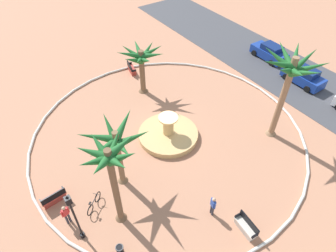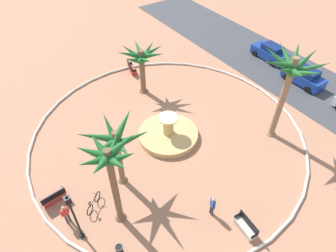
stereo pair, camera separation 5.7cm
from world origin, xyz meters
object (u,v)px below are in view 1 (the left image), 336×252
Objects in this scene: palm_tree_near_fountain at (116,143)px; parked_car_second at (304,76)px; fountain at (168,134)px; trash_bin at (120,250)px; palm_tree_by_curb at (290,74)px; person_cyclist_photo at (213,205)px; bench_north at (246,227)px; palm_tree_mid_plaza at (110,165)px; bicycle_red_frame at (94,203)px; bench_east at (54,198)px; parked_car_leftmost at (269,52)px; bench_west at (132,69)px; person_cyclist_helmet at (66,214)px; lamppost at (74,215)px; palm_tree_far_side at (141,59)px.

parked_car_second is at bearing 91.24° from palm_tree_near_fountain.
fountain is 6.45× the size of trash_bin.
palm_tree_by_curb is 4.33× the size of person_cyclist_photo.
palm_tree_near_fountain is 3.02× the size of bench_north.
palm_tree_near_fountain is (1.74, -5.01, 3.50)m from fountain.
bicycle_red_frame is (-1.65, -1.02, -4.76)m from palm_tree_mid_plaza.
fountain is 9.07m from palm_tree_mid_plaza.
bench_east reaches higher than trash_bin.
palm_tree_by_curb is 4.38× the size of bench_east.
person_cyclist_photo is (5.39, 3.40, -2.87)m from palm_tree_near_fountain.
parked_car_leftmost is (-5.45, 20.78, -3.02)m from palm_tree_near_fountain.
bench_east is at bearing -139.33° from palm_tree_mid_plaza.
bench_west is at bearing -161.28° from palm_tree_by_curb.
bench_east is 0.99× the size of person_cyclist_photo.
person_cyclist_helmet is 25.74m from parked_car_leftmost.
bicycle_red_frame is at bearing -86.82° from parked_car_second.
trash_bin is 0.18× the size of parked_car_leftmost.
person_cyclist_helmet is 0.42× the size of parked_car_second.
palm_tree_mid_plaza is 17.08m from bench_west.
palm_tree_mid_plaza is 4.71× the size of bicycle_red_frame.
bench_west is 0.42× the size of parked_car_second.
parked_car_leftmost reaches higher than bench_east.
palm_tree_near_fountain is 3.57× the size of bicycle_red_frame.
lamppost reaches higher than person_cyclist_helmet.
palm_tree_far_side reaches higher than bench_east.
bench_east is 25.57m from parked_car_leftmost.
bicycle_red_frame reaches higher than trash_bin.
bicycle_red_frame is (-6.57, -6.76, 0.04)m from bench_north.
palm_tree_mid_plaza reaches higher than palm_tree_far_side.
parked_car_second is (-1.24, 22.34, 0.40)m from bicycle_red_frame.
bench_west is at bearing -131.01° from parked_car_second.
person_cyclist_helmet is (-1.71, -16.14, -4.69)m from palm_tree_by_curb.
lamppost is at bearing 13.81° from person_cyclist_helmet.
person_cyclist_helmet is 0.42× the size of parked_car_leftmost.
bench_north is at bearing -58.19° from palm_tree_by_curb.
parked_car_leftmost is at bearing 79.81° from palm_tree_far_side.
bench_east is at bearing -103.01° from palm_tree_near_fountain.
fountain is 1.12× the size of lamppost.
parked_car_second is at bearing 48.99° from bench_west.
bench_west is 0.40× the size of lamppost.
palm_tree_mid_plaza is 3.97× the size of bench_east.
palm_tree_near_fountain is 2.93× the size of person_cyclist_helmet.
bench_west is 16.86m from parked_car_second.
parked_car_leftmost is at bearing 127.93° from bench_north.
palm_tree_mid_plaza is 13.23m from palm_tree_far_side.
bench_west is 19.08m from bench_north.
palm_tree_by_curb reaches higher than palm_tree_near_fountain.
bench_north is at bearing 49.41° from palm_tree_mid_plaza.
palm_tree_far_side is 1.12× the size of parked_car_second.
fountain is at bearing 129.33° from trash_bin.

